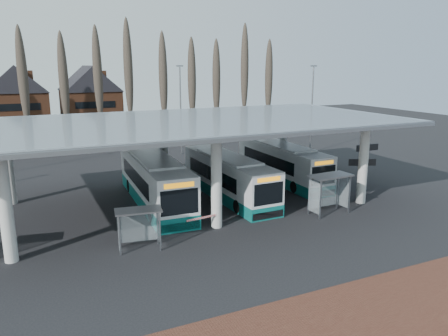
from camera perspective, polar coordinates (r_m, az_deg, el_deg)
name	(u,v)px	position (r m, az deg, el deg)	size (l,w,h in m)	color
ground	(234,240)	(26.43, 1.27, -9.45)	(140.00, 140.00, 0.00)	black
station_canopy	(186,129)	(32.06, -5.05, 5.13)	(32.00, 16.00, 6.34)	silver
poplar_row	(114,77)	(55.90, -14.15, 11.46)	(45.10, 1.10, 14.50)	#473D33
lamp_post_b	(181,108)	(50.94, -5.68, 7.76)	(0.80, 0.16, 10.17)	slate
lamp_post_c	(312,108)	(52.19, 11.40, 7.70)	(0.80, 0.16, 10.17)	slate
bus_1	(155,181)	(33.22, -9.05, -1.72)	(3.37, 13.06, 3.60)	white
bus_2	(228,177)	(34.43, 0.51, -1.23)	(2.79, 12.05, 3.34)	white
bus_3	(281,163)	(39.70, 7.52, 0.62)	(2.59, 12.00, 3.33)	white
shelter_1	(138,220)	(25.18, -11.11, -6.66)	(2.73, 1.66, 2.38)	gray
shelter_2	(328,185)	(31.33, 13.48, -2.19)	(3.10, 1.67, 2.81)	gray
info_sign_0	(362,165)	(35.48, 17.58, 0.34)	(1.98, 0.94, 3.14)	black
info_sign_1	(367,150)	(40.54, 18.19, 2.19)	(2.29, 0.24, 3.41)	black
barrier	(201,219)	(27.55, -3.00, -6.62)	(2.15, 0.72, 1.08)	black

